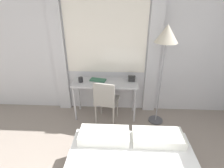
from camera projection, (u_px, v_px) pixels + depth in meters
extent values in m
cube|color=silver|center=(121.00, 47.00, 3.30)|extent=(5.57, 0.05, 2.70)
cube|color=white|center=(105.00, 33.00, 3.17)|extent=(1.52, 0.01, 1.50)
cube|color=silver|center=(58.00, 50.00, 3.31)|extent=(0.24, 0.06, 2.60)
cube|color=silver|center=(154.00, 51.00, 3.23)|extent=(0.24, 0.06, 2.60)
cube|color=#B2B2B7|center=(105.00, 83.00, 3.30)|extent=(1.22, 0.45, 0.04)
cylinder|color=#B2B2B7|center=(74.00, 104.00, 3.32)|extent=(0.04, 0.04, 0.72)
cylinder|color=#B2B2B7|center=(135.00, 106.00, 3.27)|extent=(0.04, 0.04, 0.72)
cylinder|color=#B2B2B7|center=(79.00, 95.00, 3.66)|extent=(0.04, 0.04, 0.72)
cylinder|color=#B2B2B7|center=(133.00, 96.00, 3.61)|extent=(0.04, 0.04, 0.72)
cube|color=gray|center=(107.00, 100.00, 3.27)|extent=(0.47, 0.47, 0.05)
cube|color=gray|center=(104.00, 94.00, 3.02)|extent=(0.38, 0.11, 0.39)
cylinder|color=gray|center=(96.00, 114.00, 3.27)|extent=(0.03, 0.03, 0.43)
cylinder|color=gray|center=(113.00, 117.00, 3.19)|extent=(0.03, 0.03, 0.43)
cylinder|color=gray|center=(101.00, 105.00, 3.57)|extent=(0.03, 0.03, 0.43)
cylinder|color=gray|center=(117.00, 107.00, 3.49)|extent=(0.03, 0.03, 0.43)
cube|color=silver|center=(104.00, 136.00, 2.31)|extent=(0.66, 0.32, 0.12)
cube|color=silver|center=(157.00, 137.00, 2.28)|extent=(0.66, 0.32, 0.12)
cylinder|color=#4C4C51|center=(155.00, 120.00, 3.44)|extent=(0.27, 0.27, 0.03)
cylinder|color=gray|center=(160.00, 85.00, 3.10)|extent=(0.02, 0.02, 1.51)
cone|color=beige|center=(167.00, 33.00, 2.71)|extent=(0.37, 0.37, 0.28)
cube|color=#2D2D2D|center=(131.00, 79.00, 3.34)|extent=(0.12, 0.16, 0.07)
cube|color=#2D2D2D|center=(131.00, 76.00, 3.32)|extent=(0.14, 0.06, 0.02)
cube|color=#33664C|center=(98.00, 80.00, 3.33)|extent=(0.32, 0.21, 0.02)
cube|color=white|center=(98.00, 80.00, 3.33)|extent=(0.30, 0.20, 0.01)
cylinder|color=#262628|center=(80.00, 80.00, 3.26)|extent=(0.08, 0.08, 0.09)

